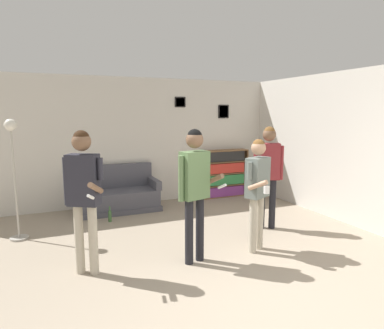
{
  "coord_description": "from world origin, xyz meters",
  "views": [
    {
      "loc": [
        -1.96,
        -2.41,
        1.97
      ],
      "look_at": [
        0.08,
        2.39,
        1.17
      ],
      "focal_mm": 32.0,
      "sensor_mm": 36.0,
      "label": 1
    }
  ],
  "objects_px": {
    "bookshelf": "(223,173)",
    "floor_lamp": "(13,162)",
    "person_watcher_holding_cup": "(258,184)",
    "bottle_on_floor": "(110,216)",
    "person_player_foreground_center": "(195,181)",
    "person_spectator_near_bookshelf": "(268,166)",
    "person_player_foreground_left": "(83,186)",
    "couch": "(119,196)"
  },
  "relations": [
    {
      "from": "bookshelf",
      "to": "floor_lamp",
      "type": "distance_m",
      "value": 4.49
    },
    {
      "from": "person_watcher_holding_cup",
      "to": "bottle_on_floor",
      "type": "height_order",
      "value": "person_watcher_holding_cup"
    },
    {
      "from": "bookshelf",
      "to": "person_player_foreground_center",
      "type": "bearing_deg",
      "value": -124.03
    },
    {
      "from": "person_player_foreground_center",
      "to": "person_spectator_near_bookshelf",
      "type": "height_order",
      "value": "person_player_foreground_center"
    },
    {
      "from": "person_player_foreground_left",
      "to": "person_watcher_holding_cup",
      "type": "relative_size",
      "value": 1.1
    },
    {
      "from": "person_watcher_holding_cup",
      "to": "person_player_foreground_center",
      "type": "bearing_deg",
      "value": -179.58
    },
    {
      "from": "couch",
      "to": "person_spectator_near_bookshelf",
      "type": "relative_size",
      "value": 0.91
    },
    {
      "from": "floor_lamp",
      "to": "bottle_on_floor",
      "type": "height_order",
      "value": "floor_lamp"
    },
    {
      "from": "couch",
      "to": "bottle_on_floor",
      "type": "xyz_separation_m",
      "value": [
        -0.3,
        -0.71,
        -0.18
      ]
    },
    {
      "from": "bookshelf",
      "to": "person_player_foreground_center",
      "type": "distance_m",
      "value": 3.72
    },
    {
      "from": "person_watcher_holding_cup",
      "to": "bottle_on_floor",
      "type": "xyz_separation_m",
      "value": [
        -1.71,
        2.14,
        -0.87
      ]
    },
    {
      "from": "person_player_foreground_left",
      "to": "person_player_foreground_center",
      "type": "relative_size",
      "value": 1.0
    },
    {
      "from": "person_player_foreground_left",
      "to": "floor_lamp",
      "type": "bearing_deg",
      "value": 117.89
    },
    {
      "from": "person_spectator_near_bookshelf",
      "to": "bottle_on_floor",
      "type": "xyz_separation_m",
      "value": [
        -2.42,
        1.39,
        -0.97
      ]
    },
    {
      "from": "floor_lamp",
      "to": "person_spectator_near_bookshelf",
      "type": "xyz_separation_m",
      "value": [
        3.88,
        -1.09,
        -0.14
      ]
    },
    {
      "from": "person_player_foreground_center",
      "to": "bottle_on_floor",
      "type": "distance_m",
      "value": 2.48
    },
    {
      "from": "bookshelf",
      "to": "bottle_on_floor",
      "type": "distance_m",
      "value": 2.98
    },
    {
      "from": "couch",
      "to": "floor_lamp",
      "type": "bearing_deg",
      "value": -150.1
    },
    {
      "from": "person_spectator_near_bookshelf",
      "to": "bookshelf",
      "type": "bearing_deg",
      "value": 80.4
    },
    {
      "from": "person_player_foreground_center",
      "to": "bottle_on_floor",
      "type": "relative_size",
      "value": 6.18
    },
    {
      "from": "bookshelf",
      "to": "person_spectator_near_bookshelf",
      "type": "xyz_separation_m",
      "value": [
        -0.39,
        -2.3,
        0.53
      ]
    },
    {
      "from": "bookshelf",
      "to": "person_watcher_holding_cup",
      "type": "bearing_deg",
      "value": -109.79
    },
    {
      "from": "bottle_on_floor",
      "to": "person_player_foreground_left",
      "type": "bearing_deg",
      "value": -107.28
    },
    {
      "from": "person_player_foreground_center",
      "to": "person_watcher_holding_cup",
      "type": "relative_size",
      "value": 1.1
    },
    {
      "from": "couch",
      "to": "person_player_foreground_left",
      "type": "relative_size",
      "value": 0.89
    },
    {
      "from": "person_spectator_near_bookshelf",
      "to": "person_watcher_holding_cup",
      "type": "bearing_deg",
      "value": -133.35
    },
    {
      "from": "couch",
      "to": "floor_lamp",
      "type": "distance_m",
      "value": 2.24
    },
    {
      "from": "person_player_foreground_left",
      "to": "bookshelf",
      "type": "bearing_deg",
      "value": 39.74
    },
    {
      "from": "bookshelf",
      "to": "person_player_foreground_center",
      "type": "relative_size",
      "value": 0.66
    },
    {
      "from": "couch",
      "to": "person_watcher_holding_cup",
      "type": "relative_size",
      "value": 0.98
    },
    {
      "from": "couch",
      "to": "person_player_foreground_center",
      "type": "relative_size",
      "value": 0.89
    },
    {
      "from": "bookshelf",
      "to": "person_player_foreground_left",
      "type": "bearing_deg",
      "value": -140.26
    },
    {
      "from": "bookshelf",
      "to": "person_watcher_holding_cup",
      "type": "xyz_separation_m",
      "value": [
        -1.1,
        -3.05,
        0.43
      ]
    },
    {
      "from": "couch",
      "to": "person_spectator_near_bookshelf",
      "type": "height_order",
      "value": "person_spectator_near_bookshelf"
    },
    {
      "from": "couch",
      "to": "person_player_foreground_center",
      "type": "distance_m",
      "value": 3.0
    },
    {
      "from": "couch",
      "to": "person_spectator_near_bookshelf",
      "type": "bearing_deg",
      "value": -44.77
    },
    {
      "from": "bookshelf",
      "to": "person_spectator_near_bookshelf",
      "type": "distance_m",
      "value": 2.39
    },
    {
      "from": "person_player_foreground_center",
      "to": "bottle_on_floor",
      "type": "height_order",
      "value": "person_player_foreground_center"
    },
    {
      "from": "floor_lamp",
      "to": "person_watcher_holding_cup",
      "type": "distance_m",
      "value": 3.68
    },
    {
      "from": "person_player_foreground_left",
      "to": "bottle_on_floor",
      "type": "distance_m",
      "value": 2.25
    },
    {
      "from": "couch",
      "to": "floor_lamp",
      "type": "height_order",
      "value": "floor_lamp"
    },
    {
      "from": "couch",
      "to": "bottle_on_floor",
      "type": "distance_m",
      "value": 0.79
    }
  ]
}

